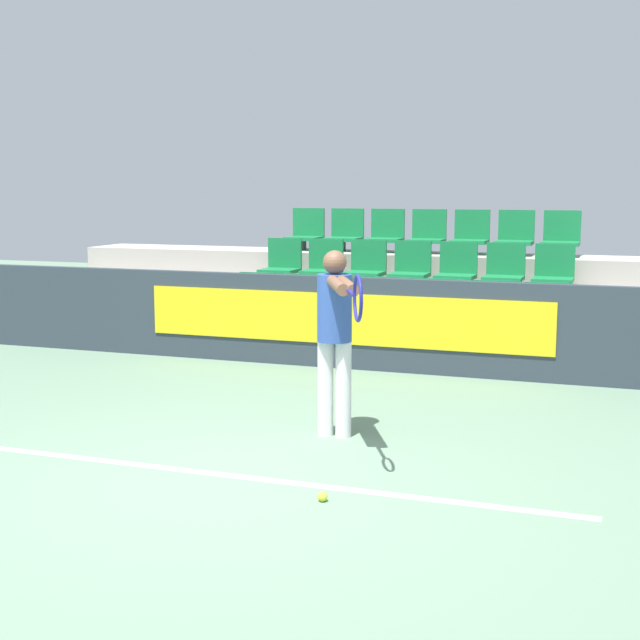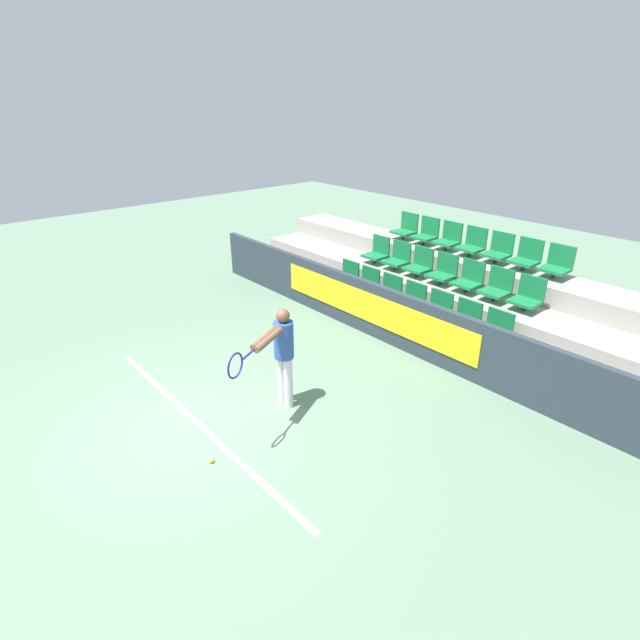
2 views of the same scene
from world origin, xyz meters
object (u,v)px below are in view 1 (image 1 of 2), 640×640
Objects in this scene: stadium_chair_4 at (441,309)px; stadium_chair_10 at (411,268)px; stadium_chair_0 at (254,300)px; stadium_chair_11 at (457,269)px; tennis_ball at (322,497)px; stadium_chair_20 at (561,237)px; stadium_chair_2 at (344,304)px; stadium_chair_15 at (345,233)px; stadium_chair_8 at (323,265)px; stadium_chair_17 at (427,234)px; stadium_chair_14 at (306,232)px; stadium_chair_1 at (298,302)px; stadium_chair_12 at (504,271)px; stadium_chair_13 at (554,272)px; stadium_chair_19 at (515,236)px; stadium_chair_9 at (366,266)px; stadium_chair_6 at (545,313)px; stadium_chair_16 at (386,233)px; stadium_chair_18 at (470,235)px; stadium_chair_3 at (391,306)px; stadium_chair_7 at (282,264)px; tennis_player at (336,326)px; stadium_chair_5 at (492,311)px.

stadium_chair_10 is at bearing 122.29° from stadium_chair_4.
stadium_chair_0 is 1.00× the size of stadium_chair_11.
stadium_chair_4 reaches higher than tennis_ball.
stadium_chair_20 reaches higher than stadium_chair_11.
stadium_chair_2 is 1.18m from stadium_chair_4.
stadium_chair_10 is at bearing -38.35° from stadium_chair_15.
stadium_chair_17 is at bearing 38.35° from stadium_chair_8.
stadium_chair_2 is 1.00× the size of stadium_chair_14.
stadium_chair_12 is (2.35, 0.93, 0.38)m from stadium_chair_1.
stadium_chair_1 is 1.00× the size of stadium_chair_14.
stadium_chair_0 is 1.00× the size of stadium_chair_1.
stadium_chair_11 is at bearing -141.65° from stadium_chair_20.
stadium_chair_0 is at bearing -165.23° from stadium_chair_13.
stadium_chair_9 is at bearing -152.19° from stadium_chair_19.
stadium_chair_8 reaches higher than stadium_chair_6.
stadium_chair_16 is (-2.35, 1.86, 0.76)m from stadium_chair_6.
stadium_chair_8 is 1.00× the size of stadium_chair_18.
stadium_chair_8 is at bearing 141.65° from stadium_chair_3.
stadium_chair_7 and stadium_chair_12 have the same top height.
stadium_chair_9 is 6.01m from tennis_ball.
stadium_chair_2 is 1.00× the size of stadium_chair_20.
stadium_chair_7 is 1.16m from stadium_chair_15.
stadium_chair_16 is (-0.59, 0.93, 0.38)m from stadium_chair_10.
stadium_chair_19 is at bearing 38.35° from stadium_chair_1.
tennis_ball is (1.42, -4.83, -0.60)m from stadium_chair_2.
stadium_chair_18 is 0.39× the size of tennis_player.
stadium_chair_18 is at bearing 57.71° from stadium_chair_2.
stadium_chair_11 is (0.59, 0.93, 0.38)m from stadium_chair_3.
stadium_chair_5 is 8.93× the size of tennis_ball.
stadium_chair_13 is 2.03m from stadium_chair_17.
stadium_chair_18 is (1.76, 1.86, 0.76)m from stadium_chair_1.
tennis_ball is at bearing -82.91° from stadium_chair_17.
stadium_chair_14 is at bearing 180.00° from stadium_chair_16.
stadium_chair_17 reaches higher than tennis_ball.
stadium_chair_10 is 2.03m from stadium_chair_20.
stadium_chair_10 is 1.55m from stadium_chair_15.
stadium_chair_8 is at bearing -90.00° from stadium_chair_15.
stadium_chair_12 is 1.00× the size of stadium_chair_20.
stadium_chair_6 is 2.33m from stadium_chair_18.
stadium_chair_8 and stadium_chair_9 have the same top height.
stadium_chair_17 reaches higher than stadium_chair_3.
stadium_chair_20 is at bearing 14.77° from stadium_chair_7.
stadium_chair_10 is at bearing 180.00° from stadium_chair_13.
stadium_chair_9 is 4.47m from tennis_player.
stadium_chair_19 reaches higher than stadium_chair_13.
stadium_chair_16 is at bearing 180.00° from stadium_chair_18.
stadium_chair_2 is 1.00× the size of stadium_chair_10.
stadium_chair_5 is 1.00× the size of stadium_chair_20.
stadium_chair_16 is at bearing 101.99° from tennis_ball.
stadium_chair_4 is at bearing -90.00° from stadium_chair_11.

